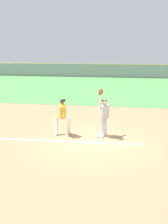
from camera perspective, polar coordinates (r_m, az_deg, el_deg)
ground_plane at (r=11.48m, az=2.31°, el=-6.58°), size 73.79×73.79×0.00m
outfield_grass at (r=26.16m, az=5.79°, el=5.43°), size 49.86×16.76×0.01m
chalk_foul_line at (r=12.25m, az=-16.02°, el=-5.74°), size 12.00×0.44×0.01m
first_base at (r=12.09m, az=3.45°, el=-5.27°), size 0.39×0.39×0.08m
fielder at (r=11.92m, az=4.35°, el=-0.14°), size 0.71×0.72×2.28m
runner at (r=12.11m, az=-4.76°, el=-0.51°), size 0.87×0.82×1.72m
baseball at (r=11.69m, az=3.04°, el=4.19°), size 0.07×0.07×0.07m
outfield_fence at (r=34.36m, az=6.47°, el=9.05°), size 49.94×0.08×1.75m
parked_car_black at (r=40.67m, az=-13.60°, el=9.31°), size 4.49×2.29×1.25m
parked_car_blue at (r=38.47m, az=-4.92°, el=9.38°), size 4.45×2.22×1.25m
parked_car_green at (r=37.97m, az=5.16°, el=9.31°), size 4.51×2.34×1.25m
parked_car_tan at (r=37.91m, az=14.81°, el=8.88°), size 4.55×2.42×1.25m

